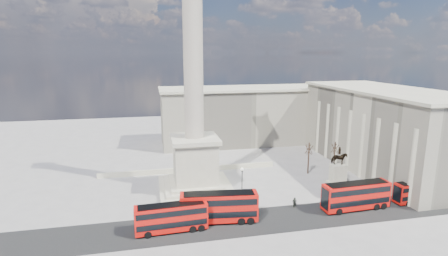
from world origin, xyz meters
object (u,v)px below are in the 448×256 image
red_bus_a (172,217)px  red_bus_b (219,207)px  victorian_lamp (242,181)px  pedestrian_crossing (294,203)px  pedestrian_walking (295,202)px  pedestrian_standing (365,196)px  red_bus_c (356,195)px  red_bus_d (419,191)px  equestrian_statue (338,171)px  nelsons_column (194,126)px

red_bus_a → red_bus_b: 7.76m
red_bus_b → red_bus_a: bearing=-163.0°
victorian_lamp → pedestrian_crossing: victorian_lamp is taller
pedestrian_walking → pedestrian_standing: 13.81m
red_bus_a → pedestrian_walking: (21.65, 3.98, -1.39)m
red_bus_c → red_bus_a: bearing=179.2°
red_bus_a → red_bus_d: bearing=-0.9°
red_bus_b → pedestrian_walking: bearing=16.9°
equestrian_statue → pedestrian_walking: 15.93m
pedestrian_standing → pedestrian_crossing: pedestrian_crossing is taller
nelsons_column → pedestrian_standing: bearing=-21.1°
red_bus_d → pedestrian_walking: 23.11m
red_bus_d → pedestrian_standing: bearing=160.3°
victorian_lamp → pedestrian_standing: 22.81m
red_bus_a → pedestrian_walking: red_bus_a is taller
red_bus_b → red_bus_d: bearing=6.8°
red_bus_a → pedestrian_standing: size_ratio=6.43×
red_bus_b → victorian_lamp: victorian_lamp is taller
nelsons_column → red_bus_a: 19.58m
nelsons_column → red_bus_b: size_ratio=3.99×
nelsons_column → pedestrian_standing: (29.86, -11.50, -12.06)m
red_bus_c → red_bus_b: bearing=176.4°
red_bus_c → pedestrian_crossing: (-10.11, 2.89, -1.67)m
nelsons_column → red_bus_d: size_ratio=5.10×
red_bus_d → pedestrian_standing: red_bus_d is taller
pedestrian_walking → red_bus_d: bearing=-13.6°
pedestrian_standing → red_bus_b: bearing=-24.7°
nelsons_column → victorian_lamp: (7.91, -5.92, -9.36)m
red_bus_b → victorian_lamp: 10.09m
victorian_lamp → pedestrian_standing: victorian_lamp is taller
red_bus_d → red_bus_c: bearing=177.1°
red_bus_b → red_bus_d: (36.98, 0.19, -0.56)m
red_bus_a → victorian_lamp: victorian_lamp is taller
pedestrian_standing → pedestrian_crossing: bearing=-30.0°
nelsons_column → equestrian_statue: size_ratio=6.30×
equestrian_statue → pedestrian_crossing: bearing=-146.7°
victorian_lamp → red_bus_b: bearing=-125.8°
victorian_lamp → equestrian_statue: bearing=8.5°
equestrian_statue → pedestrian_standing: bearing=-85.9°
pedestrian_crossing → equestrian_statue: bearing=-70.7°
red_bus_d → equestrian_statue: bearing=126.2°
red_bus_c → red_bus_d: (12.99, 0.50, -0.50)m
pedestrian_crossing → red_bus_c: bearing=-120.0°
red_bus_a → pedestrian_standing: bearing=3.5°
red_bus_c → pedestrian_walking: red_bus_c is taller
red_bus_d → equestrian_statue: equestrian_statue is taller
red_bus_d → pedestrian_standing: size_ratio=5.73×
red_bus_c → victorian_lamp: 20.01m
nelsons_column → red_bus_c: nelsons_column is taller
red_bus_b → red_bus_c: 23.99m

